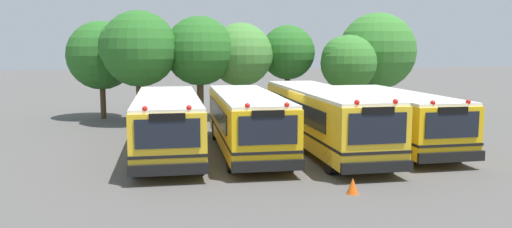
{
  "coord_description": "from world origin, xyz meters",
  "views": [
    {
      "loc": [
        -5.1,
        -20.69,
        4.4
      ],
      "look_at": [
        -1.21,
        0.0,
        1.6
      ],
      "focal_mm": 35.56,
      "sensor_mm": 36.0,
      "label": 1
    }
  ],
  "objects_px": {
    "school_bus_1": "(247,120)",
    "tree_1": "(136,48)",
    "school_bus_3": "(393,117)",
    "tree_0": "(103,55)",
    "school_bus_0": "(167,122)",
    "tree_5": "(347,62)",
    "tree_4": "(286,54)",
    "tree_2": "(199,50)",
    "traffic_cone": "(353,186)",
    "tree_6": "(377,51)",
    "school_bus_2": "(322,116)",
    "tree_3": "(243,55)"
  },
  "relations": [
    {
      "from": "tree_5",
      "to": "tree_1",
      "type": "bearing_deg",
      "value": -178.13
    },
    {
      "from": "tree_2",
      "to": "school_bus_3",
      "type": "bearing_deg",
      "value": -50.78
    },
    {
      "from": "tree_4",
      "to": "tree_5",
      "type": "relative_size",
      "value": 1.12
    },
    {
      "from": "school_bus_1",
      "to": "tree_1",
      "type": "bearing_deg",
      "value": -59.67
    },
    {
      "from": "school_bus_2",
      "to": "school_bus_3",
      "type": "bearing_deg",
      "value": 177.54
    },
    {
      "from": "school_bus_3",
      "to": "tree_0",
      "type": "relative_size",
      "value": 1.56
    },
    {
      "from": "tree_1",
      "to": "traffic_cone",
      "type": "bearing_deg",
      "value": -65.69
    },
    {
      "from": "tree_6",
      "to": "tree_4",
      "type": "bearing_deg",
      "value": -179.46
    },
    {
      "from": "school_bus_3",
      "to": "tree_6",
      "type": "distance_m",
      "value": 12.2
    },
    {
      "from": "tree_3",
      "to": "tree_6",
      "type": "height_order",
      "value": "tree_6"
    },
    {
      "from": "tree_2",
      "to": "tree_4",
      "type": "relative_size",
      "value": 1.07
    },
    {
      "from": "tree_2",
      "to": "tree_6",
      "type": "bearing_deg",
      "value": 8.0
    },
    {
      "from": "tree_3",
      "to": "tree_6",
      "type": "distance_m",
      "value": 9.19
    },
    {
      "from": "tree_5",
      "to": "school_bus_0",
      "type": "bearing_deg",
      "value": -141.02
    },
    {
      "from": "tree_1",
      "to": "traffic_cone",
      "type": "height_order",
      "value": "tree_1"
    },
    {
      "from": "tree_4",
      "to": "tree_2",
      "type": "bearing_deg",
      "value": -164.08
    },
    {
      "from": "tree_3",
      "to": "school_bus_1",
      "type": "bearing_deg",
      "value": -98.49
    },
    {
      "from": "school_bus_1",
      "to": "traffic_cone",
      "type": "relative_size",
      "value": 20.17
    },
    {
      "from": "tree_4",
      "to": "tree_5",
      "type": "bearing_deg",
      "value": -27.86
    },
    {
      "from": "tree_1",
      "to": "traffic_cone",
      "type": "distance_m",
      "value": 17.37
    },
    {
      "from": "school_bus_0",
      "to": "school_bus_2",
      "type": "height_order",
      "value": "school_bus_2"
    },
    {
      "from": "tree_2",
      "to": "tree_6",
      "type": "relative_size",
      "value": 0.93
    },
    {
      "from": "school_bus_0",
      "to": "tree_5",
      "type": "height_order",
      "value": "tree_5"
    },
    {
      "from": "tree_4",
      "to": "traffic_cone",
      "type": "relative_size",
      "value": 11.81
    },
    {
      "from": "school_bus_1",
      "to": "tree_2",
      "type": "distance_m",
      "value": 9.84
    },
    {
      "from": "school_bus_0",
      "to": "tree_4",
      "type": "distance_m",
      "value": 13.51
    },
    {
      "from": "tree_6",
      "to": "tree_1",
      "type": "bearing_deg",
      "value": -171.57
    },
    {
      "from": "school_bus_3",
      "to": "tree_0",
      "type": "height_order",
      "value": "tree_0"
    },
    {
      "from": "tree_0",
      "to": "tree_3",
      "type": "distance_m",
      "value": 8.59
    },
    {
      "from": "tree_1",
      "to": "school_bus_1",
      "type": "bearing_deg",
      "value": -60.92
    },
    {
      "from": "school_bus_0",
      "to": "school_bus_3",
      "type": "xyz_separation_m",
      "value": [
        9.78,
        -0.28,
        -0.01
      ]
    },
    {
      "from": "tree_0",
      "to": "traffic_cone",
      "type": "xyz_separation_m",
      "value": [
        9.06,
        -18.21,
        -3.68
      ]
    },
    {
      "from": "school_bus_2",
      "to": "school_bus_3",
      "type": "xyz_separation_m",
      "value": [
        3.19,
        -0.13,
        -0.09
      ]
    },
    {
      "from": "school_bus_0",
      "to": "tree_3",
      "type": "xyz_separation_m",
      "value": [
        4.76,
        9.78,
        2.54
      ]
    },
    {
      "from": "tree_0",
      "to": "tree_5",
      "type": "xyz_separation_m",
      "value": [
        14.79,
        -2.41,
        -0.43
      ]
    },
    {
      "from": "tree_1",
      "to": "tree_6",
      "type": "xyz_separation_m",
      "value": [
        15.45,
        2.29,
        -0.18
      ]
    },
    {
      "from": "tree_1",
      "to": "school_bus_0",
      "type": "bearing_deg",
      "value": -79.6
    },
    {
      "from": "school_bus_2",
      "to": "tree_0",
      "type": "relative_size",
      "value": 1.93
    },
    {
      "from": "tree_4",
      "to": "tree_6",
      "type": "xyz_separation_m",
      "value": [
        6.21,
        0.06,
        0.17
      ]
    },
    {
      "from": "school_bus_0",
      "to": "traffic_cone",
      "type": "distance_m",
      "value": 8.75
    },
    {
      "from": "tree_2",
      "to": "tree_3",
      "type": "bearing_deg",
      "value": 12.07
    },
    {
      "from": "tree_2",
      "to": "school_bus_1",
      "type": "bearing_deg",
      "value": -82.48
    },
    {
      "from": "school_bus_2",
      "to": "tree_1",
      "type": "distance_m",
      "value": 12.28
    },
    {
      "from": "traffic_cone",
      "to": "school_bus_2",
      "type": "bearing_deg",
      "value": 79.75
    },
    {
      "from": "school_bus_2",
      "to": "tree_1",
      "type": "bearing_deg",
      "value": -47.01
    },
    {
      "from": "school_bus_3",
      "to": "traffic_cone",
      "type": "xyz_separation_m",
      "value": [
        -4.4,
        -6.54,
        -1.09
      ]
    },
    {
      "from": "tree_0",
      "to": "tree_5",
      "type": "relative_size",
      "value": 1.16
    },
    {
      "from": "tree_6",
      "to": "traffic_cone",
      "type": "xyz_separation_m",
      "value": [
        -8.5,
        -17.68,
        -3.89
      ]
    },
    {
      "from": "school_bus_2",
      "to": "tree_3",
      "type": "distance_m",
      "value": 10.39
    },
    {
      "from": "school_bus_0",
      "to": "school_bus_3",
      "type": "bearing_deg",
      "value": 179.02
    }
  ]
}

